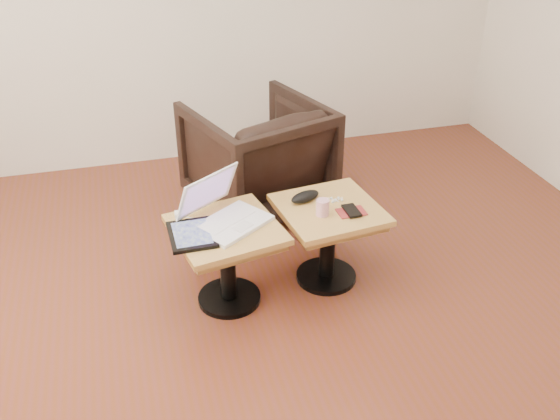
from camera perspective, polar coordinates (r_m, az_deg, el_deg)
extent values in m
cube|color=#632E18|center=(2.86, -0.43, -14.06)|extent=(4.50, 4.50, 0.01)
cylinder|color=black|center=(3.21, -4.65, -7.98)|extent=(0.32, 0.32, 0.03)
cylinder|color=black|center=(3.09, -4.81, -5.02)|extent=(0.08, 0.08, 0.38)
cube|color=olive|center=(2.99, -4.95, -2.31)|extent=(0.52, 0.52, 0.04)
cube|color=olive|center=(2.97, -4.98, -1.77)|extent=(0.57, 0.57, 0.03)
cylinder|color=black|center=(3.36, 4.23, -6.03)|extent=(0.32, 0.32, 0.03)
cylinder|color=black|center=(3.24, 4.37, -3.13)|extent=(0.08, 0.08, 0.38)
cube|color=olive|center=(3.14, 4.49, -0.49)|extent=(0.50, 0.50, 0.04)
cube|color=olive|center=(3.13, 4.52, 0.03)|extent=(0.54, 0.54, 0.03)
cube|color=white|center=(2.97, -4.38, -1.23)|extent=(0.42, 0.39, 0.02)
cube|color=silver|center=(2.99, -4.88, -0.82)|extent=(0.30, 0.25, 0.00)
cube|color=silver|center=(2.92, -3.43, -1.51)|extent=(0.11, 0.10, 0.00)
cube|color=white|center=(3.01, -6.67, 1.70)|extent=(0.34, 0.27, 0.22)
cube|color=brown|center=(3.01, -6.67, 1.70)|extent=(0.29, 0.23, 0.18)
cube|color=black|center=(2.91, -8.06, -2.24)|extent=(0.21, 0.27, 0.02)
cube|color=#191E38|center=(2.90, -8.08, -2.08)|extent=(0.17, 0.22, 0.00)
cube|color=white|center=(3.06, -9.23, -0.40)|extent=(0.05, 0.05, 0.02)
ellipsoid|color=black|center=(3.15, 2.31, 1.23)|extent=(0.18, 0.12, 0.05)
cylinder|color=#BE3E62|center=(3.03, 3.91, 0.23)|extent=(0.09, 0.09, 0.08)
sphere|color=white|center=(3.17, 5.10, 0.94)|extent=(0.01, 0.01, 0.01)
sphere|color=white|center=(3.19, 5.36, 1.12)|extent=(0.01, 0.01, 0.01)
sphere|color=white|center=(3.18, 4.72, 1.08)|extent=(0.01, 0.01, 0.01)
sphere|color=white|center=(3.17, 5.69, 0.92)|extent=(0.01, 0.01, 0.01)
sphere|color=white|center=(3.15, 4.85, 0.76)|extent=(0.01, 0.01, 0.01)
cylinder|color=white|center=(3.17, 5.10, 0.86)|extent=(0.07, 0.04, 0.00)
cube|color=maroon|center=(3.08, 6.55, -0.18)|extent=(0.14, 0.10, 0.01)
cube|color=black|center=(3.08, 6.56, -0.05)|extent=(0.07, 0.12, 0.01)
imported|color=black|center=(3.83, -2.07, 4.86)|extent=(0.94, 0.96, 0.69)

